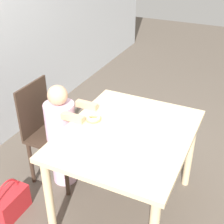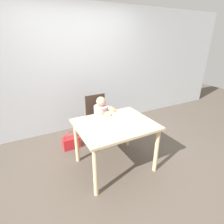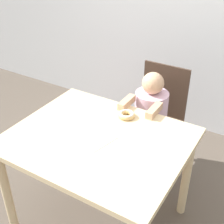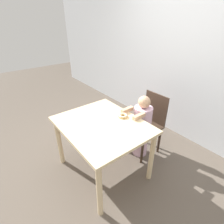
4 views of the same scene
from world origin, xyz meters
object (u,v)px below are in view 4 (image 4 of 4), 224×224
object	(u,v)px
chair	(148,124)
child_figure	(142,127)
donut	(123,116)
handbag	(125,127)

from	to	relation	value
chair	child_figure	distance (m)	0.13
chair	donut	bearing A→B (deg)	-94.17
child_figure	donut	world-z (taller)	child_figure
handbag	child_figure	bearing A→B (deg)	-18.06
child_figure	handbag	distance (m)	0.66
chair	child_figure	bearing A→B (deg)	-90.00
child_figure	donut	xyz separation A→B (m)	(-0.03, -0.33, 0.29)
handbag	donut	bearing A→B (deg)	-45.22
chair	handbag	world-z (taller)	chair
donut	handbag	xyz separation A→B (m)	(-0.50, 0.50, -0.65)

